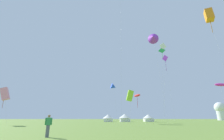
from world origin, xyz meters
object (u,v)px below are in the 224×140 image
at_px(festival_tent_right, 108,118).
at_px(kite_purple_delta, 153,38).
at_px(kite_purple_diamond, 165,60).
at_px(observatory_dome, 220,110).
at_px(person_spectator, 48,126).
at_px(kite_pink_box, 5,94).
at_px(kite_red_parafoil, 137,96).
at_px(kite_orange_box, 209,15).
at_px(festival_tent_left, 125,117).
at_px(kite_green_diamond, 162,51).
at_px(festival_tent_center, 148,118).
at_px(kite_blue_delta, 114,87).
at_px(kite_magenta_parafoil, 221,85).
at_px(kite_lime_box, 130,96).
at_px(kite_white_diamond, 163,47).

bearing_deg(festival_tent_right, kite_purple_delta, -64.08).
height_order(kite_purple_diamond, observatory_dome, kite_purple_diamond).
height_order(person_spectator, observatory_dome, observatory_dome).
relative_size(kite_pink_box, festival_tent_right, 1.97).
bearing_deg(kite_red_parafoil, kite_pink_box, -159.82).
distance_m(kite_orange_box, festival_tent_left, 43.72).
bearing_deg(person_spectator, festival_tent_left, 75.75).
bearing_deg(kite_green_diamond, festival_tent_center, 105.94).
height_order(kite_blue_delta, observatory_dome, kite_blue_delta).
height_order(kite_magenta_parafoil, festival_tent_right, kite_magenta_parafoil).
distance_m(festival_tent_left, festival_tent_center, 9.28).
distance_m(kite_lime_box, kite_blue_delta, 20.31).
height_order(kite_lime_box, kite_magenta_parafoil, kite_magenta_parafoil).
bearing_deg(kite_pink_box, kite_white_diamond, 24.75).
bearing_deg(festival_tent_right, festival_tent_center, 0.00).
relative_size(person_spectator, festival_tent_left, 0.38).
relative_size(kite_green_diamond, kite_blue_delta, 1.79).
bearing_deg(kite_pink_box, person_spectator, -51.91).
xyz_separation_m(kite_white_diamond, kite_magenta_parafoil, (3.69, -22.77, -20.83)).
height_order(kite_white_diamond, person_spectator, kite_white_diamond).
height_order(kite_lime_box, observatory_dome, observatory_dome).
distance_m(kite_purple_diamond, kite_green_diamond, 12.94).
bearing_deg(kite_orange_box, observatory_dome, 54.06).
bearing_deg(festival_tent_center, kite_purple_delta, -99.06).
xyz_separation_m(kite_magenta_parafoil, observatory_dome, (43.29, 59.58, -3.10)).
bearing_deg(kite_purple_delta, kite_purple_diamond, 33.24).
xyz_separation_m(kite_blue_delta, festival_tent_left, (4.48, 2.12, -11.60)).
xyz_separation_m(kite_green_diamond, kite_purple_delta, (-7.25, -12.74, -1.54)).
bearing_deg(kite_purple_delta, kite_orange_box, -54.60).
height_order(kite_green_diamond, kite_orange_box, kite_green_diamond).
bearing_deg(kite_pink_box, observatory_dome, 31.89).
xyz_separation_m(kite_purple_diamond, kite_purple_delta, (-3.85, -2.52, 5.62)).
distance_m(kite_red_parafoil, kite_pink_box, 35.22).
bearing_deg(person_spectator, kite_red_parafoil, 67.22).
height_order(kite_lime_box, kite_pink_box, kite_lime_box).
bearing_deg(kite_purple_delta, kite_magenta_parafoil, -11.41).
bearing_deg(kite_lime_box, kite_purple_delta, -26.37).
relative_size(person_spectator, festival_tent_right, 0.41).
xyz_separation_m(kite_white_diamond, kite_blue_delta, (-20.71, 2.51, -16.70)).
xyz_separation_m(kite_lime_box, kite_magenta_parafoil, (21.10, -6.19, 1.94)).
bearing_deg(kite_green_diamond, person_spectator, -123.71).
bearing_deg(kite_red_parafoil, kite_blue_delta, 119.31).
bearing_deg(kite_blue_delta, person_spectator, -99.69).
bearing_deg(kite_red_parafoil, person_spectator, -112.78).
height_order(festival_tent_right, festival_tent_center, festival_tent_center).
bearing_deg(kite_white_diamond, observatory_dome, 38.08).
relative_size(kite_blue_delta, festival_tent_center, 3.41).
bearing_deg(festival_tent_center, kite_red_parafoil, -116.33).
xyz_separation_m(kite_purple_diamond, kite_green_diamond, (3.40, 10.22, 7.16)).
relative_size(kite_white_diamond, kite_pink_box, 3.85).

